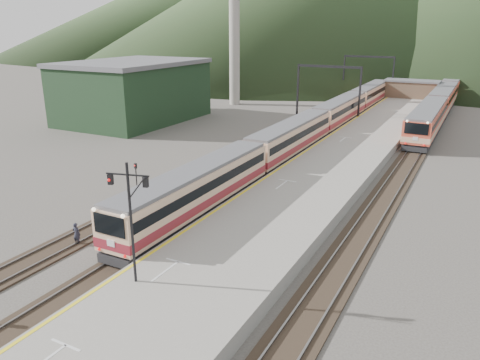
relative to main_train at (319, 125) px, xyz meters
The scene contains 16 objects.
ground 42.86m from the main_train, 90.00° to the right, with size 400.00×400.00×0.00m, color #47423D.
track_main 3.34m from the main_train, 90.00° to the right, with size 2.60×200.00×0.23m.
track_far 6.01m from the main_train, 150.62° to the right, with size 2.60×200.00×0.23m.
track_second 11.97m from the main_train, 13.76° to the right, with size 2.60×200.00×0.23m.
platform 7.51m from the main_train, 40.69° to the right, with size 8.00×100.00×1.00m, color gray.
gantry_near 13.06m from the main_train, 103.16° to the left, with size 9.55×0.25×8.00m.
gantry_far 37.48m from the main_train, 94.38° to the left, with size 9.55×0.25×8.00m.
warehouse 28.12m from the main_train, behind, with size 14.50×20.50×8.60m.
smokestack 32.01m from the main_train, 138.91° to the left, with size 1.80×1.80×30.00m, color #9E998E.
station_shed 35.63m from the main_train, 80.96° to the left, with size 9.40×4.40×3.10m.
main_train is the anchor object (origin of this frame).
second_train 31.31m from the main_train, 68.45° to the left, with size 3.02×62.00×3.69m.
signal_mast 38.57m from the main_train, 85.41° to the right, with size 2.14×0.70×6.30m.
short_signal_b 18.90m from the main_train, 97.89° to the right, with size 0.26×0.23×2.27m.
short_signal_c 26.11m from the main_train, 107.80° to the right, with size 0.24×0.19×2.27m.
worker 35.49m from the main_train, 96.99° to the right, with size 0.56×0.37×1.53m, color #252634.
Camera 1 is at (17.50, -11.67, 13.40)m, focal length 35.00 mm.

